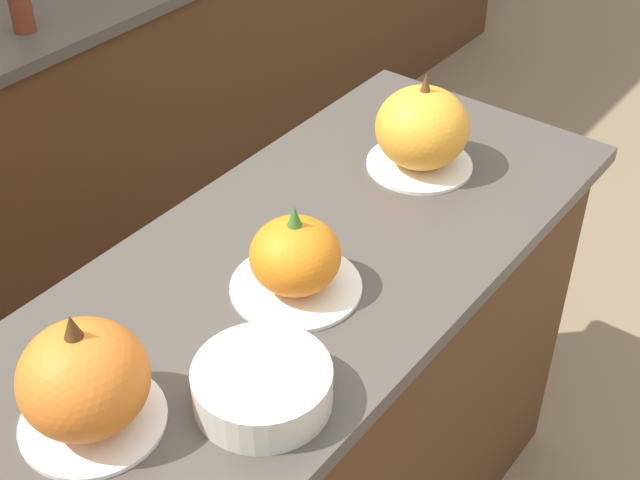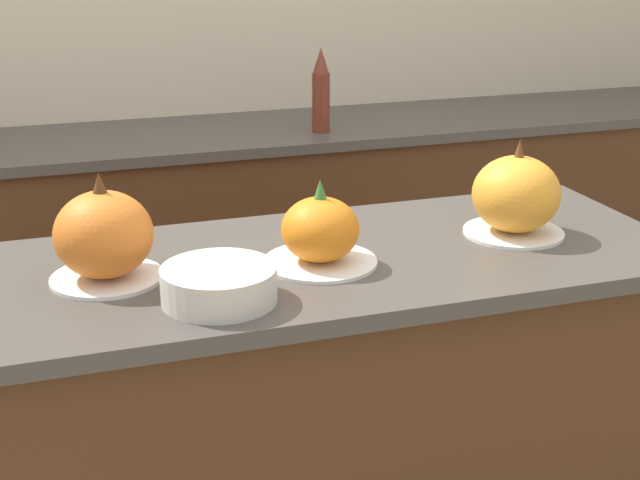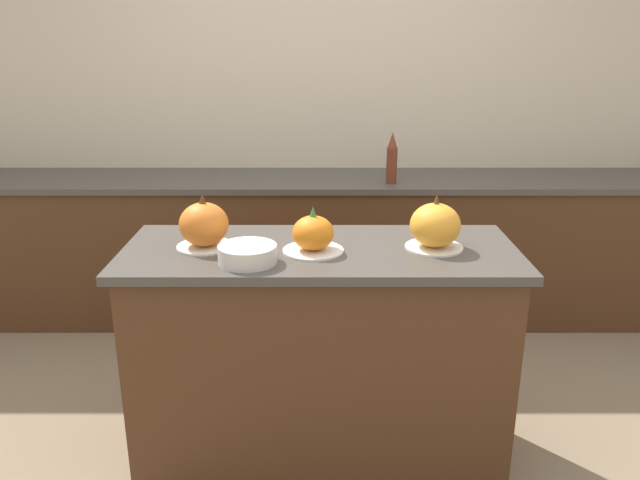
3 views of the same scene
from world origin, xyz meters
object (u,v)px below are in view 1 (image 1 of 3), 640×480
pumpkin_cake_left (84,381)px  mixing_bowl (262,386)px  pumpkin_cake_right (423,130)px  pumpkin_cake_center (295,259)px

pumpkin_cake_left → mixing_bowl: bearing=-43.1°
pumpkin_cake_left → pumpkin_cake_right: size_ratio=0.98×
pumpkin_cake_left → pumpkin_cake_center: (0.42, -0.05, -0.02)m
pumpkin_cake_right → mixing_bowl: bearing=-167.2°
pumpkin_cake_left → mixing_bowl: size_ratio=1.03×
pumpkin_cake_center → mixing_bowl: (-0.24, -0.12, -0.03)m
pumpkin_cake_left → pumpkin_cake_right: (0.89, -0.01, -0.00)m
mixing_bowl → pumpkin_cake_right: bearing=12.8°
mixing_bowl → pumpkin_cake_left: bearing=136.9°
pumpkin_cake_center → pumpkin_cake_right: pumpkin_cake_right is taller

